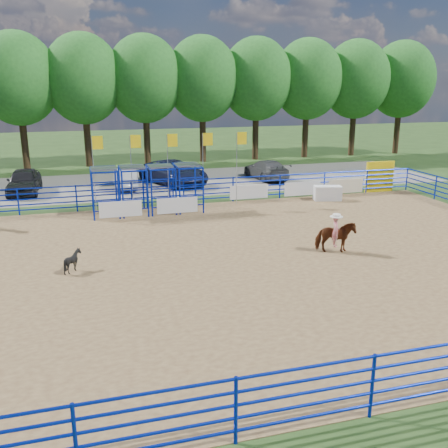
# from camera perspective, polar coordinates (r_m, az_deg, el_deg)

# --- Properties ---
(ground) EXTENTS (120.00, 120.00, 0.00)m
(ground) POSITION_cam_1_polar(r_m,az_deg,el_deg) (19.99, 1.11, -4.32)
(ground) COLOR #314F1F
(ground) RESTS_ON ground
(arena_dirt) EXTENTS (30.00, 20.00, 0.02)m
(arena_dirt) POSITION_cam_1_polar(r_m,az_deg,el_deg) (19.99, 1.11, -4.29)
(arena_dirt) COLOR olive
(arena_dirt) RESTS_ON ground
(gravel_strip) EXTENTS (40.00, 10.00, 0.01)m
(gravel_strip) POSITION_cam_1_polar(r_m,az_deg,el_deg) (36.04, -6.81, 4.72)
(gravel_strip) COLOR gray
(gravel_strip) RESTS_ON ground
(announcer_table) EXTENTS (1.76, 1.14, 0.87)m
(announcer_table) POSITION_cam_1_polar(r_m,az_deg,el_deg) (30.88, 11.75, 3.48)
(announcer_table) COLOR white
(announcer_table) RESTS_ON arena_dirt
(horse_and_rider) EXTENTS (1.74, 1.16, 2.31)m
(horse_and_rider) POSITION_cam_1_polar(r_m,az_deg,el_deg) (21.26, 12.61, -1.14)
(horse_and_rider) COLOR brown
(horse_and_rider) RESTS_ON arena_dirt
(calf) EXTENTS (0.85, 0.78, 0.84)m
(calf) POSITION_cam_1_polar(r_m,az_deg,el_deg) (19.63, -16.90, -4.05)
(calf) COLOR black
(calf) RESTS_ON arena_dirt
(car_a) EXTENTS (2.05, 4.71, 1.58)m
(car_a) POSITION_cam_1_polar(r_m,az_deg,el_deg) (34.61, -21.88, 4.57)
(car_a) COLOR black
(car_a) RESTS_ON gravel_strip
(car_b) EXTENTS (1.59, 4.20, 1.37)m
(car_b) POSITION_cam_1_polar(r_m,az_deg,el_deg) (34.55, -11.25, 5.21)
(car_b) COLOR #9B9DA3
(car_b) RESTS_ON gravel_strip
(car_c) EXTENTS (4.79, 6.47, 1.63)m
(car_c) POSITION_cam_1_polar(r_m,az_deg,el_deg) (35.37, -5.77, 5.89)
(car_c) COLOR #151934
(car_c) RESTS_ON gravel_strip
(car_d) EXTENTS (2.36, 4.96, 1.40)m
(car_d) POSITION_cam_1_polar(r_m,az_deg,el_deg) (37.23, 4.85, 6.23)
(car_d) COLOR #4F4F51
(car_d) RESTS_ON gravel_strip
(perimeter_fence) EXTENTS (30.10, 20.10, 1.50)m
(perimeter_fence) POSITION_cam_1_polar(r_m,az_deg,el_deg) (19.74, 1.12, -2.27)
(perimeter_fence) COLOR #0821B6
(perimeter_fence) RESTS_ON ground
(chute_assembly) EXTENTS (19.32, 2.41, 4.20)m
(chute_assembly) POSITION_cam_1_polar(r_m,az_deg,el_deg) (27.60, -8.05, 3.92)
(chute_assembly) COLOR #0821B6
(chute_assembly) RESTS_ON ground
(treeline) EXTENTS (56.40, 6.40, 11.24)m
(treeline) POSITION_cam_1_polar(r_m,az_deg,el_deg) (44.29, -9.10, 16.49)
(treeline) COLOR #3F2B19
(treeline) RESTS_ON ground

